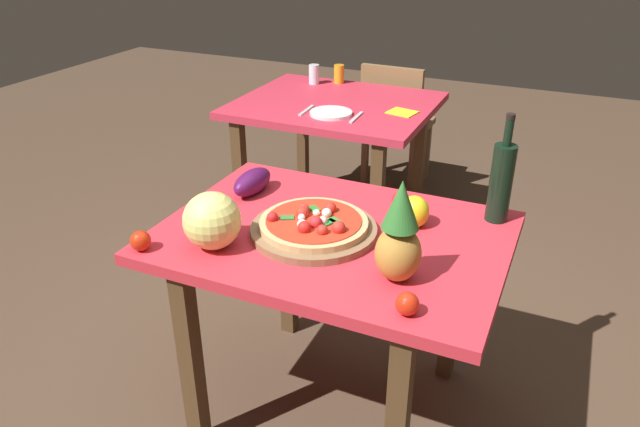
{
  "coord_description": "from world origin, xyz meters",
  "views": [
    {
      "loc": [
        0.67,
        -1.6,
        1.73
      ],
      "look_at": [
        -0.05,
        0.01,
        0.82
      ],
      "focal_mm": 33.65,
      "sensor_mm": 36.0,
      "label": 1
    }
  ],
  "objects_px": {
    "background_table": "(335,120)",
    "eggplant": "(252,182)",
    "pizza_board": "(314,230)",
    "pineapple_left": "(399,237)",
    "bell_pepper": "(414,212)",
    "knife_utensil": "(356,117)",
    "wine_bottle": "(501,181)",
    "display_table": "(333,259)",
    "fork_utensil": "(306,110)",
    "pizza": "(314,223)",
    "tomato_beside_pepper": "(141,241)",
    "drinking_glass_juice": "(339,74)",
    "tomato_at_corner": "(407,304)",
    "melon": "(212,221)",
    "tomato_by_bottle": "(401,200)",
    "dinner_plate": "(331,113)",
    "napkin_folded": "(402,112)",
    "drinking_glass_water": "(314,74)",
    "dining_chair": "(395,120)"
  },
  "relations": [
    {
      "from": "napkin_folded",
      "to": "knife_utensil",
      "type": "bearing_deg",
      "value": -136.82
    },
    {
      "from": "wine_bottle",
      "to": "bell_pepper",
      "type": "relative_size",
      "value": 3.37
    },
    {
      "from": "fork_utensil",
      "to": "dinner_plate",
      "type": "bearing_deg",
      "value": -2.3
    },
    {
      "from": "knife_utensil",
      "to": "pineapple_left",
      "type": "bearing_deg",
      "value": -66.6
    },
    {
      "from": "knife_utensil",
      "to": "background_table",
      "type": "bearing_deg",
      "value": 131.43
    },
    {
      "from": "wine_bottle",
      "to": "tomato_at_corner",
      "type": "relative_size",
      "value": 5.9
    },
    {
      "from": "drinking_glass_water",
      "to": "knife_utensil",
      "type": "relative_size",
      "value": 0.64
    },
    {
      "from": "eggplant",
      "to": "tomato_beside_pepper",
      "type": "bearing_deg",
      "value": -102.08
    },
    {
      "from": "fork_utensil",
      "to": "napkin_folded",
      "type": "bearing_deg",
      "value": 18.31
    },
    {
      "from": "tomato_at_corner",
      "to": "melon",
      "type": "bearing_deg",
      "value": 172.1
    },
    {
      "from": "pizza_board",
      "to": "drinking_glass_juice",
      "type": "distance_m",
      "value": 1.88
    },
    {
      "from": "bell_pepper",
      "to": "knife_utensil",
      "type": "bearing_deg",
      "value": 120.64
    },
    {
      "from": "background_table",
      "to": "eggplant",
      "type": "height_order",
      "value": "eggplant"
    },
    {
      "from": "pizza_board",
      "to": "wine_bottle",
      "type": "relative_size",
      "value": 1.11
    },
    {
      "from": "display_table",
      "to": "fork_utensil",
      "type": "height_order",
      "value": "fork_utensil"
    },
    {
      "from": "dining_chair",
      "to": "bell_pepper",
      "type": "relative_size",
      "value": 7.64
    },
    {
      "from": "pineapple_left",
      "to": "dinner_plate",
      "type": "relative_size",
      "value": 1.41
    },
    {
      "from": "pizza",
      "to": "drinking_glass_juice",
      "type": "height_order",
      "value": "drinking_glass_juice"
    },
    {
      "from": "pizza_board",
      "to": "eggplant",
      "type": "height_order",
      "value": "eggplant"
    },
    {
      "from": "dining_chair",
      "to": "pineapple_left",
      "type": "height_order",
      "value": "pineapple_left"
    },
    {
      "from": "pizza_board",
      "to": "background_table",
      "type": "bearing_deg",
      "value": 110.1
    },
    {
      "from": "melon",
      "to": "pineapple_left",
      "type": "bearing_deg",
      "value": 5.85
    },
    {
      "from": "pizza_board",
      "to": "melon",
      "type": "distance_m",
      "value": 0.33
    },
    {
      "from": "bell_pepper",
      "to": "tomato_beside_pepper",
      "type": "distance_m",
      "value": 0.89
    },
    {
      "from": "tomato_at_corner",
      "to": "dinner_plate",
      "type": "relative_size",
      "value": 0.29
    },
    {
      "from": "display_table",
      "to": "tomato_by_bottle",
      "type": "height_order",
      "value": "tomato_by_bottle"
    },
    {
      "from": "display_table",
      "to": "pineapple_left",
      "type": "xyz_separation_m",
      "value": [
        0.28,
        -0.18,
        0.24
      ]
    },
    {
      "from": "tomato_by_bottle",
      "to": "dinner_plate",
      "type": "height_order",
      "value": "tomato_by_bottle"
    },
    {
      "from": "tomato_at_corner",
      "to": "dinner_plate",
      "type": "distance_m",
      "value": 1.7
    },
    {
      "from": "pizza",
      "to": "knife_utensil",
      "type": "relative_size",
      "value": 1.98
    },
    {
      "from": "background_table",
      "to": "wine_bottle",
      "type": "distance_m",
      "value": 1.5
    },
    {
      "from": "background_table",
      "to": "melon",
      "type": "xyz_separation_m",
      "value": [
        0.26,
        -1.6,
        0.2
      ]
    },
    {
      "from": "background_table",
      "to": "pizza_board",
      "type": "xyz_separation_m",
      "value": [
        0.51,
        -1.39,
        0.12
      ]
    },
    {
      "from": "fork_utensil",
      "to": "pineapple_left",
      "type": "bearing_deg",
      "value": -57.67
    },
    {
      "from": "wine_bottle",
      "to": "fork_utensil",
      "type": "relative_size",
      "value": 2.08
    },
    {
      "from": "napkin_folded",
      "to": "dining_chair",
      "type": "bearing_deg",
      "value": 109.42
    },
    {
      "from": "background_table",
      "to": "drinking_glass_water",
      "type": "relative_size",
      "value": 9.17
    },
    {
      "from": "pizza",
      "to": "bell_pepper",
      "type": "height_order",
      "value": "bell_pepper"
    },
    {
      "from": "pizza_board",
      "to": "bell_pepper",
      "type": "relative_size",
      "value": 3.74
    },
    {
      "from": "tomato_by_bottle",
      "to": "dinner_plate",
      "type": "relative_size",
      "value": 0.28
    },
    {
      "from": "display_table",
      "to": "dinner_plate",
      "type": "relative_size",
      "value": 5.12
    },
    {
      "from": "tomato_at_corner",
      "to": "tomato_by_bottle",
      "type": "xyz_separation_m",
      "value": [
        -0.2,
        0.59,
        -0.0
      ]
    },
    {
      "from": "bell_pepper",
      "to": "napkin_folded",
      "type": "xyz_separation_m",
      "value": [
        -0.4,
        1.17,
        -0.05
      ]
    },
    {
      "from": "melon",
      "to": "tomato_by_bottle",
      "type": "height_order",
      "value": "melon"
    },
    {
      "from": "display_table",
      "to": "tomato_beside_pepper",
      "type": "xyz_separation_m",
      "value": [
        -0.5,
        -0.35,
        0.14
      ]
    },
    {
      "from": "pizza_board",
      "to": "pineapple_left",
      "type": "distance_m",
      "value": 0.38
    },
    {
      "from": "display_table",
      "to": "pizza",
      "type": "relative_size",
      "value": 3.16
    },
    {
      "from": "melon",
      "to": "eggplant",
      "type": "distance_m",
      "value": 0.41
    },
    {
      "from": "background_table",
      "to": "fork_utensil",
      "type": "relative_size",
      "value": 5.84
    },
    {
      "from": "background_table",
      "to": "tomato_beside_pepper",
      "type": "bearing_deg",
      "value": -87.88
    }
  ]
}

